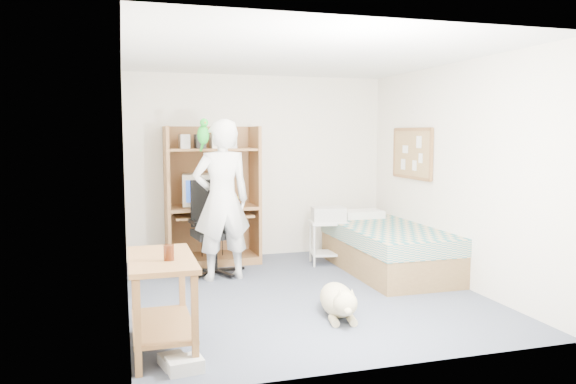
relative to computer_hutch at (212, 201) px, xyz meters
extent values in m
plane|color=#4B5366|center=(0.70, -1.74, -0.82)|extent=(4.00, 4.00, 0.00)
cube|color=white|center=(0.70, 0.26, 0.43)|extent=(3.60, 0.02, 2.50)
cube|color=white|center=(2.50, -1.74, 0.43)|extent=(0.02, 4.00, 2.50)
cube|color=white|center=(-1.10, -1.74, 0.43)|extent=(0.02, 4.00, 2.50)
cube|color=white|center=(0.70, -1.74, 1.68)|extent=(3.60, 4.00, 0.02)
cube|color=brown|center=(-0.58, -0.04, 0.08)|extent=(0.04, 0.60, 1.80)
cube|color=brown|center=(0.58, -0.04, 0.08)|extent=(0.04, 0.60, 1.80)
cube|color=brown|center=(0.00, 0.25, 0.08)|extent=(1.20, 0.02, 1.80)
cube|color=brown|center=(0.00, -0.04, -0.08)|extent=(1.12, 0.60, 0.04)
cube|color=brown|center=(0.00, -0.12, -0.18)|extent=(1.00, 0.50, 0.03)
cube|color=brown|center=(0.00, -0.04, 0.68)|extent=(1.12, 0.55, 0.03)
cube|color=brown|center=(0.00, -0.04, -0.77)|extent=(1.12, 0.60, 0.10)
cube|color=brown|center=(2.00, -1.14, -0.64)|extent=(1.00, 2.00, 0.36)
cube|color=#2C7277|center=(2.00, -1.14, -0.36)|extent=(1.02, 2.02, 0.20)
cube|color=white|center=(2.00, -0.34, -0.22)|extent=(0.55, 0.35, 0.12)
cube|color=brown|center=(-0.85, -2.94, -0.09)|extent=(0.50, 1.00, 0.04)
cube|color=brown|center=(-1.05, -3.39, -0.47)|extent=(0.05, 0.05, 0.70)
cube|color=brown|center=(-0.65, -3.39, -0.47)|extent=(0.05, 0.05, 0.70)
cube|color=brown|center=(-1.05, -2.49, -0.47)|extent=(0.05, 0.05, 0.70)
cube|color=brown|center=(-0.65, -2.49, -0.47)|extent=(0.05, 0.05, 0.70)
cube|color=brown|center=(-0.85, -2.94, -0.62)|extent=(0.46, 0.92, 0.03)
cube|color=olive|center=(2.48, -0.84, 0.63)|extent=(0.03, 0.90, 0.60)
cube|color=brown|center=(2.47, -0.84, 0.94)|extent=(0.04, 0.94, 0.04)
cube|color=brown|center=(2.47, -0.84, 0.32)|extent=(0.04, 0.94, 0.04)
cylinder|color=black|center=(-0.07, -0.66, -0.78)|extent=(0.63, 0.63, 0.06)
cylinder|color=black|center=(-0.07, -0.66, -0.58)|extent=(0.06, 0.06, 0.42)
cube|color=black|center=(-0.07, -0.66, -0.32)|extent=(0.54, 0.54, 0.08)
cube|color=black|center=(-0.10, -0.42, 0.02)|extent=(0.45, 0.12, 0.58)
cube|color=black|center=(-0.33, -0.69, -0.17)|extent=(0.08, 0.32, 0.04)
cube|color=black|center=(0.19, -0.63, -0.17)|extent=(0.08, 0.32, 0.04)
imported|color=white|center=(-0.02, -0.91, 0.11)|extent=(0.73, 0.53, 1.87)
ellipsoid|color=#169822|center=(-0.22, -0.89, 0.87)|extent=(0.14, 0.14, 0.22)
sphere|color=#169822|center=(-0.22, -0.93, 1.01)|extent=(0.10, 0.10, 0.10)
cone|color=#E45414|center=(-0.21, -0.98, 1.01)|extent=(0.04, 0.05, 0.04)
cylinder|color=#169822|center=(-0.23, -0.84, 0.74)|extent=(0.05, 0.15, 0.13)
ellipsoid|color=#D1BF8C|center=(0.79, -2.51, -0.68)|extent=(0.42, 0.69, 0.29)
sphere|color=#D1BF8C|center=(0.73, -2.87, -0.60)|extent=(0.22, 0.22, 0.22)
cone|color=#D1BF8C|center=(0.67, -2.88, -0.50)|extent=(0.06, 0.06, 0.08)
cone|color=#D1BF8C|center=(0.78, -2.90, -0.50)|extent=(0.06, 0.06, 0.08)
ellipsoid|color=#D1BF8C|center=(0.71, -2.96, -0.64)|extent=(0.09, 0.13, 0.07)
cylinder|color=#D1BF8C|center=(0.85, -2.17, -0.73)|extent=(0.09, 0.21, 0.10)
cube|color=silver|center=(1.44, -0.54, -0.27)|extent=(0.53, 0.46, 0.04)
cube|color=silver|center=(1.44, -0.54, -0.68)|extent=(0.49, 0.41, 0.03)
cylinder|color=silver|center=(1.23, -0.70, -0.54)|extent=(0.03, 0.03, 0.55)
cylinder|color=silver|center=(1.65, -0.70, -0.54)|extent=(0.03, 0.03, 0.55)
cylinder|color=silver|center=(1.23, -0.38, -0.54)|extent=(0.03, 0.03, 0.55)
cylinder|color=silver|center=(1.65, -0.38, -0.54)|extent=(0.03, 0.03, 0.55)
cube|color=#B4B4AF|center=(1.44, -0.54, -0.16)|extent=(0.47, 0.39, 0.18)
cube|color=beige|center=(-0.16, 0.01, 0.15)|extent=(0.48, 0.50, 0.41)
cube|color=navy|center=(-0.18, -0.21, 0.15)|extent=(0.34, 0.06, 0.28)
cube|color=beige|center=(0.03, -0.16, -0.15)|extent=(0.47, 0.23, 0.03)
cylinder|color=yellow|center=(0.30, -0.09, 0.00)|extent=(0.08, 0.08, 0.12)
cylinder|color=#3C1809|center=(-0.80, -3.07, -0.01)|extent=(0.08, 0.08, 0.12)
cube|color=silver|center=(-0.73, -3.39, -0.77)|extent=(0.27, 0.23, 0.10)
cube|color=#B9B9B3|center=(-0.80, -3.28, -0.78)|extent=(0.23, 0.26, 0.08)
camera|label=1|loc=(-1.12, -7.33, 0.89)|focal=35.00mm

